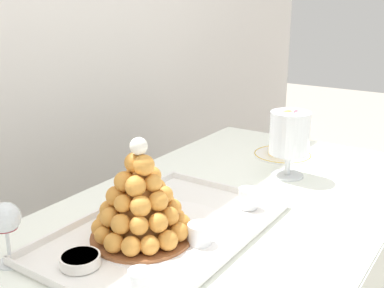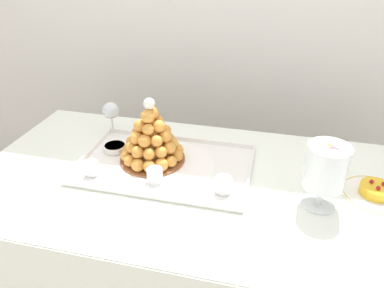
% 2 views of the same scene
% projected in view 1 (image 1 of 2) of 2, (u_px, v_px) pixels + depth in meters
% --- Properties ---
extents(backdrop_wall, '(4.80, 0.10, 2.50)m').
position_uv_depth(backdrop_wall, '(0.00, 16.00, 1.59)').
color(backdrop_wall, silver).
rests_on(backdrop_wall, ground_plane).
extents(buffet_table, '(1.68, 0.85, 0.74)m').
position_uv_depth(buffet_table, '(212.00, 247.00, 1.33)').
color(buffet_table, brown).
rests_on(buffet_table, ground_plane).
extents(serving_tray, '(0.64, 0.41, 0.02)m').
position_uv_depth(serving_tray, '(164.00, 232.00, 1.20)').
color(serving_tray, white).
rests_on(serving_tray, buffet_table).
extents(croquembouche, '(0.25, 0.25, 0.26)m').
position_uv_depth(croquembouche, '(140.00, 202.00, 1.14)').
color(croquembouche, brown).
rests_on(croquembouche, serving_tray).
extents(dessert_cup_left, '(0.05, 0.05, 0.05)m').
position_uv_depth(dessert_cup_left, '(140.00, 283.00, 0.94)').
color(dessert_cup_left, silver).
rests_on(dessert_cup_left, serving_tray).
extents(dessert_cup_mid_left, '(0.06, 0.06, 0.05)m').
position_uv_depth(dessert_cup_mid_left, '(199.00, 235.00, 1.14)').
color(dessert_cup_mid_left, silver).
rests_on(dessert_cup_mid_left, serving_tray).
extents(dessert_cup_centre, '(0.05, 0.05, 0.06)m').
position_uv_depth(dessert_cup_centre, '(248.00, 199.00, 1.33)').
color(dessert_cup_centre, silver).
rests_on(dessert_cup_centre, serving_tray).
extents(creme_brulee_ramekin, '(0.09, 0.09, 0.02)m').
position_uv_depth(creme_brulee_ramekin, '(80.00, 260.00, 1.05)').
color(creme_brulee_ramekin, white).
rests_on(creme_brulee_ramekin, serving_tray).
extents(macaron_goblet, '(0.13, 0.13, 0.23)m').
position_uv_depth(macaron_goblet, '(289.00, 134.00, 1.55)').
color(macaron_goblet, white).
rests_on(macaron_goblet, buffet_table).
extents(fruit_tart_plate, '(0.22, 0.22, 0.05)m').
position_uv_depth(fruit_tart_plate, '(283.00, 152.00, 1.79)').
color(fruit_tart_plate, white).
rests_on(fruit_tart_plate, buffet_table).
extents(wine_glass, '(0.07, 0.07, 0.15)m').
position_uv_depth(wine_glass, '(5.00, 221.00, 1.04)').
color(wine_glass, silver).
rests_on(wine_glass, buffet_table).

